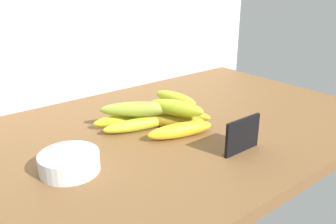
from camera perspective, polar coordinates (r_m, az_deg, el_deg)
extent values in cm
cube|color=brown|center=(102.93, 3.12, -2.30)|extent=(110.00, 76.00, 3.00)
cube|color=black|center=(85.57, 11.78, -3.62)|extent=(11.00, 0.80, 8.40)
cube|color=olive|center=(87.69, 11.19, -5.77)|extent=(9.90, 1.20, 0.60)
cylinder|color=silver|center=(79.45, -15.42, -7.72)|extent=(12.82, 12.82, 4.14)
ellipsoid|color=#B79020|center=(97.51, 1.25, -1.44)|extent=(13.68, 14.57, 3.92)
ellipsoid|color=yellow|center=(103.98, 1.36, -0.07)|extent=(12.29, 20.28, 3.55)
ellipsoid|color=yellow|center=(99.83, -6.32, -1.06)|extent=(19.94, 8.90, 3.78)
ellipsoid|color=gold|center=(96.17, -4.81, -2.00)|extent=(19.52, 8.22, 3.44)
ellipsoid|color=yellow|center=(91.96, 1.99, -2.90)|extent=(18.45, 8.72, 3.90)
ellipsoid|color=#99AD39|center=(96.38, -4.88, 0.47)|extent=(18.75, 14.89, 4.09)
ellipsoid|color=#ACC027|center=(95.24, 1.25, 0.66)|extent=(10.73, 16.04, 4.31)
ellipsoid|color=gold|center=(104.26, 1.19, 2.14)|extent=(5.83, 15.57, 3.80)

